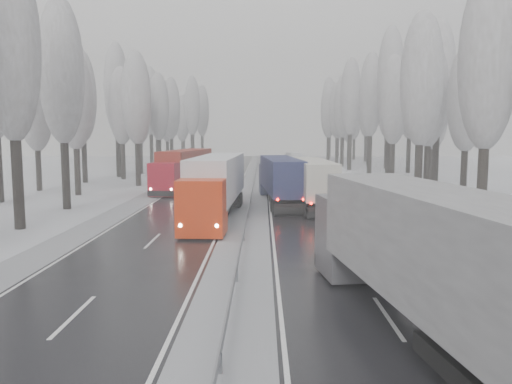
{
  "coord_description": "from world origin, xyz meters",
  "views": [
    {
      "loc": [
        1.08,
        -16.06,
        6.05
      ],
      "look_at": [
        0.62,
        17.79,
        2.2
      ],
      "focal_mm": 35.0,
      "sensor_mm": 36.0,
      "label": 1
    }
  ],
  "objects_px": {
    "truck_blue_box": "(279,177)",
    "box_truck_distant": "(293,159)",
    "truck_red_white": "(216,182)",
    "truck_red_red": "(184,167)",
    "truck_grey_tarp": "(430,254)",
    "truck_cream_box": "(311,179)"
  },
  "relations": [
    {
      "from": "truck_grey_tarp",
      "to": "truck_red_white",
      "type": "xyz_separation_m",
      "value": [
        -8.21,
        21.91,
        0.0
      ]
    },
    {
      "from": "truck_grey_tarp",
      "to": "truck_red_white",
      "type": "bearing_deg",
      "value": 102.6
    },
    {
      "from": "truck_cream_box",
      "to": "box_truck_distant",
      "type": "distance_m",
      "value": 56.0
    },
    {
      "from": "truck_grey_tarp",
      "to": "box_truck_distant",
      "type": "distance_m",
      "value": 84.2
    },
    {
      "from": "truck_cream_box",
      "to": "box_truck_distant",
      "type": "height_order",
      "value": "truck_cream_box"
    },
    {
      "from": "box_truck_distant",
      "to": "truck_blue_box",
      "type": "bearing_deg",
      "value": -101.2
    },
    {
      "from": "truck_red_white",
      "to": "truck_red_red",
      "type": "distance_m",
      "value": 20.18
    },
    {
      "from": "truck_cream_box",
      "to": "truck_red_red",
      "type": "bearing_deg",
      "value": 133.07
    },
    {
      "from": "truck_blue_box",
      "to": "truck_red_red",
      "type": "xyz_separation_m",
      "value": [
        -10.29,
        11.42,
        0.17
      ]
    },
    {
      "from": "truck_blue_box",
      "to": "box_truck_distant",
      "type": "bearing_deg",
      "value": 80.76
    },
    {
      "from": "truck_red_white",
      "to": "truck_red_red",
      "type": "relative_size",
      "value": 1.02
    },
    {
      "from": "truck_cream_box",
      "to": "box_truck_distant",
      "type": "bearing_deg",
      "value": 86.48
    },
    {
      "from": "truck_grey_tarp",
      "to": "truck_red_white",
      "type": "height_order",
      "value": "truck_red_white"
    },
    {
      "from": "truck_red_white",
      "to": "truck_red_red",
      "type": "bearing_deg",
      "value": 107.7
    },
    {
      "from": "truck_grey_tarp",
      "to": "truck_red_red",
      "type": "relative_size",
      "value": 1.02
    },
    {
      "from": "box_truck_distant",
      "to": "truck_cream_box",
      "type": "bearing_deg",
      "value": -98.34
    },
    {
      "from": "truck_blue_box",
      "to": "truck_cream_box",
      "type": "distance_m",
      "value": 3.16
    },
    {
      "from": "truck_blue_box",
      "to": "truck_cream_box",
      "type": "bearing_deg",
      "value": -36.98
    },
    {
      "from": "truck_blue_box",
      "to": "truck_red_white",
      "type": "relative_size",
      "value": 0.91
    },
    {
      "from": "truck_blue_box",
      "to": "box_truck_distant",
      "type": "height_order",
      "value": "truck_blue_box"
    },
    {
      "from": "box_truck_distant",
      "to": "truck_red_white",
      "type": "height_order",
      "value": "truck_red_white"
    },
    {
      "from": "truck_red_red",
      "to": "truck_blue_box",
      "type": "bearing_deg",
      "value": -41.17
    }
  ]
}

